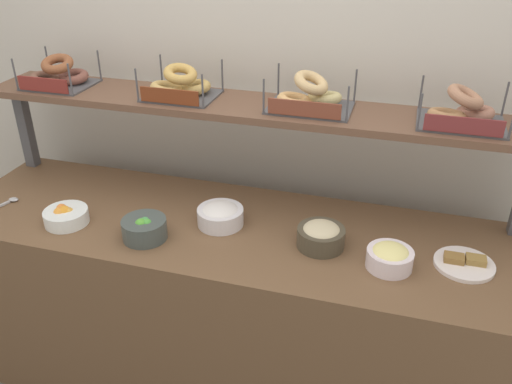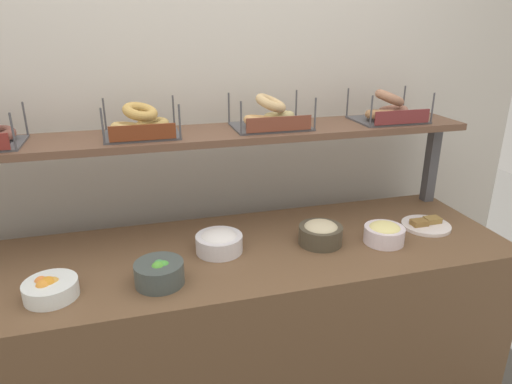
# 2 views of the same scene
# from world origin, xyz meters

# --- Properties ---
(back_wall) EXTENTS (3.54, 0.06, 2.40)m
(back_wall) POSITION_xyz_m (0.00, 0.55, 1.20)
(back_wall) COLOR beige
(back_wall) RESTS_ON ground_plane
(deli_counter) EXTENTS (2.34, 0.70, 0.85)m
(deli_counter) POSITION_xyz_m (0.00, 0.00, 0.42)
(deli_counter) COLOR brown
(deli_counter) RESTS_ON ground_plane
(shelf_riser_right) EXTENTS (0.05, 0.05, 0.40)m
(shelf_riser_right) POSITION_xyz_m (1.11, 0.27, 1.05)
(shelf_riser_right) COLOR #4C4C51
(shelf_riser_right) RESTS_ON deli_counter
(upper_shelf) EXTENTS (2.30, 0.32, 0.03)m
(upper_shelf) POSITION_xyz_m (0.00, 0.27, 1.26)
(upper_shelf) COLOR brown
(upper_shelf) RESTS_ON shelf_riser_left
(bowl_egg_salad) EXTENTS (0.17, 0.17, 0.09)m
(bowl_egg_salad) POSITION_xyz_m (0.65, -0.10, 0.89)
(bowl_egg_salad) COLOR white
(bowl_egg_salad) RESTS_ON deli_counter
(bowl_tuna_salad) EXTENTS (0.18, 0.18, 0.10)m
(bowl_tuna_salad) POSITION_xyz_m (0.39, -0.04, 0.90)
(bowl_tuna_salad) COLOR #4A4333
(bowl_tuna_salad) RESTS_ON deli_counter
(bowl_veggie_mix) EXTENTS (0.17, 0.17, 0.09)m
(bowl_veggie_mix) POSITION_xyz_m (-0.27, -0.17, 0.89)
(bowl_veggie_mix) COLOR #46504D
(bowl_veggie_mix) RESTS_ON deli_counter
(bowl_fruit_salad) EXTENTS (0.18, 0.18, 0.08)m
(bowl_fruit_salad) POSITION_xyz_m (-0.63, -0.16, 0.88)
(bowl_fruit_salad) COLOR white
(bowl_fruit_salad) RESTS_ON deli_counter
(bowl_cream_cheese) EXTENTS (0.19, 0.19, 0.09)m
(bowl_cream_cheese) POSITION_xyz_m (-0.03, 0.01, 0.89)
(bowl_cream_cheese) COLOR white
(bowl_cream_cheese) RESTS_ON deli_counter
(serving_plate_white) EXTENTS (0.21, 0.21, 0.04)m
(serving_plate_white) POSITION_xyz_m (0.91, -0.02, 0.86)
(serving_plate_white) COLOR white
(serving_plate_white) RESTS_ON deli_counter
(bagel_basket_sesame) EXTENTS (0.30, 0.25, 0.14)m
(bagel_basket_sesame) POSITION_xyz_m (-0.28, 0.27, 1.33)
(bagel_basket_sesame) COLOR #4C4C51
(bagel_basket_sesame) RESTS_ON upper_shelf
(bagel_basket_plain) EXTENTS (0.33, 0.26, 0.15)m
(bagel_basket_plain) POSITION_xyz_m (0.27, 0.28, 1.33)
(bagel_basket_plain) COLOR #4C4C51
(bagel_basket_plain) RESTS_ON upper_shelf
(bagel_basket_everything) EXTENTS (0.31, 0.26, 0.15)m
(bagel_basket_everything) POSITION_xyz_m (0.83, 0.26, 1.33)
(bagel_basket_everything) COLOR #4C4C51
(bagel_basket_everything) RESTS_ON upper_shelf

